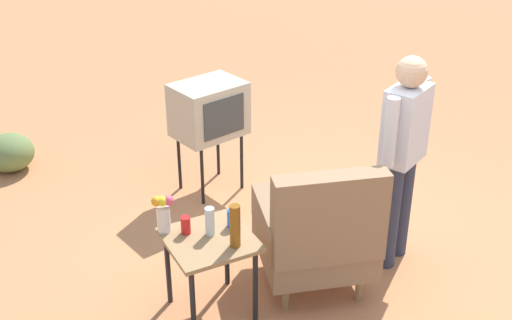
% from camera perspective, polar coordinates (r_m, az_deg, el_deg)
% --- Properties ---
extents(ground_plane, '(60.00, 60.00, 0.00)m').
position_cam_1_polar(ground_plane, '(5.11, 7.44, -9.57)').
color(ground_plane, '#C17A4C').
extents(armchair, '(0.95, 0.96, 1.06)m').
position_cam_1_polar(armchair, '(4.63, 5.42, -6.19)').
color(armchair, '#937047').
rests_on(armchair, ground).
extents(side_table, '(0.56, 0.56, 0.60)m').
position_cam_1_polar(side_table, '(4.42, -4.01, -7.66)').
color(side_table, black).
rests_on(side_table, ground).
extents(tv_on_stand, '(0.68, 0.56, 1.03)m').
position_cam_1_polar(tv_on_stand, '(5.81, -4.09, 4.30)').
color(tv_on_stand, black).
rests_on(tv_on_stand, ground).
extents(person_standing, '(0.52, 0.35, 1.64)m').
position_cam_1_polar(person_standing, '(4.85, 12.55, 0.83)').
color(person_standing, '#2D3347').
rests_on(person_standing, ground).
extents(soda_can_blue, '(0.07, 0.07, 0.12)m').
position_cam_1_polar(soda_can_blue, '(4.45, -2.09, -5.06)').
color(soda_can_blue, blue).
rests_on(soda_can_blue, side_table).
extents(soda_can_red, '(0.07, 0.07, 0.12)m').
position_cam_1_polar(soda_can_red, '(4.40, -6.08, -5.60)').
color(soda_can_red, red).
rests_on(soda_can_red, side_table).
extents(bottle_short_clear, '(0.06, 0.06, 0.20)m').
position_cam_1_polar(bottle_short_clear, '(4.36, -4.00, -5.30)').
color(bottle_short_clear, silver).
rests_on(bottle_short_clear, side_table).
extents(bottle_tall_amber, '(0.07, 0.07, 0.30)m').
position_cam_1_polar(bottle_tall_amber, '(4.21, -1.82, -5.71)').
color(bottle_tall_amber, brown).
rests_on(bottle_tall_amber, side_table).
extents(flower_vase, '(0.14, 0.10, 0.27)m').
position_cam_1_polar(flower_vase, '(4.40, -8.01, -4.45)').
color(flower_vase, silver).
rests_on(flower_vase, side_table).
extents(shrub_mid, '(0.47, 0.47, 0.36)m').
position_cam_1_polar(shrub_mid, '(6.82, -20.50, 0.62)').
color(shrub_mid, olive).
rests_on(shrub_mid, ground).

